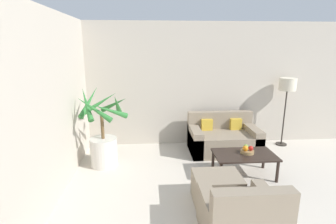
{
  "coord_description": "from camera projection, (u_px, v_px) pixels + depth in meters",
  "views": [
    {
      "loc": [
        -1.92,
        0.96,
        2.19
      ],
      "look_at": [
        -1.56,
        5.66,
        1.0
      ],
      "focal_mm": 28.0,
      "sensor_mm": 36.0,
      "label": 1
    }
  ],
  "objects": [
    {
      "name": "apple_green",
      "position": [
        246.0,
        147.0,
        4.53
      ],
      "size": [
        0.08,
        0.08,
        0.08
      ],
      "color": "olive",
      "rests_on": "fruit_bowl"
    },
    {
      "name": "coffee_table",
      "position": [
        244.0,
        157.0,
        4.47
      ],
      "size": [
        1.04,
        0.61,
        0.4
      ],
      "color": "black",
      "rests_on": "ground_plane"
    },
    {
      "name": "fruit_bowl",
      "position": [
        247.0,
        152.0,
        4.49
      ],
      "size": [
        0.23,
        0.23,
        0.05
      ],
      "color": "#997A4C",
      "rests_on": "coffee_table"
    },
    {
      "name": "potted_palm",
      "position": [
        103.0,
        140.0,
        4.84
      ],
      "size": [
        0.89,
        0.99,
        1.49
      ],
      "color": "beige",
      "rests_on": "ground_plane"
    },
    {
      "name": "wall_left",
      "position": [
        0.0,
        141.0,
        2.39
      ],
      "size": [
        0.06,
        8.25,
        2.7
      ],
      "color": "#BCB2A3",
      "rests_on": "ground_plane"
    },
    {
      "name": "wall_back",
      "position": [
        234.0,
        84.0,
        5.88
      ],
      "size": [
        8.1,
        0.06,
        2.7
      ],
      "color": "#BCB2A3",
      "rests_on": "ground_plane"
    },
    {
      "name": "floor_lamp",
      "position": [
        287.0,
        88.0,
        5.66
      ],
      "size": [
        0.35,
        0.35,
        1.52
      ],
      "color": "#2D2823",
      "rests_on": "ground_plane"
    },
    {
      "name": "orange_fruit",
      "position": [
        245.0,
        148.0,
        4.44
      ],
      "size": [
        0.09,
        0.09,
        0.09
      ],
      "color": "orange",
      "rests_on": "fruit_bowl"
    },
    {
      "name": "apple_red",
      "position": [
        251.0,
        148.0,
        4.46
      ],
      "size": [
        0.08,
        0.08,
        0.08
      ],
      "color": "red",
      "rests_on": "fruit_bowl"
    },
    {
      "name": "armchair",
      "position": [
        241.0,
        219.0,
        3.0
      ],
      "size": [
        0.86,
        0.81,
        0.8
      ],
      "color": "gray",
      "rests_on": "ground_plane"
    },
    {
      "name": "sofa_loveseat",
      "position": [
        223.0,
        139.0,
        5.55
      ],
      "size": [
        1.42,
        0.86,
        0.8
      ],
      "color": "gray",
      "rests_on": "ground_plane"
    },
    {
      "name": "ottoman",
      "position": [
        217.0,
        188.0,
        3.76
      ],
      "size": [
        0.67,
        0.53,
        0.42
      ],
      "color": "gray",
      "rests_on": "ground_plane"
    }
  ]
}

